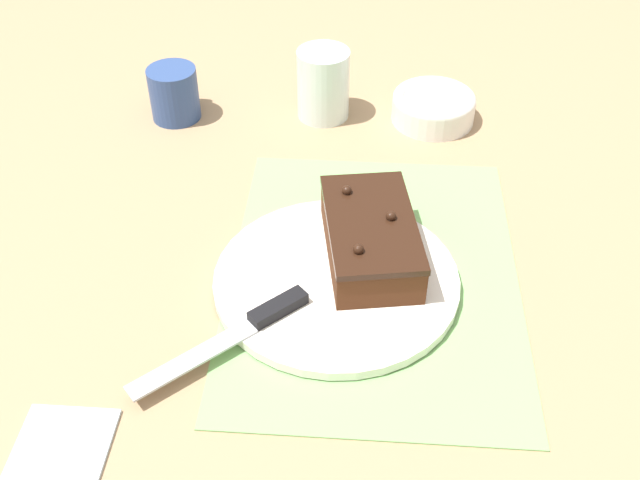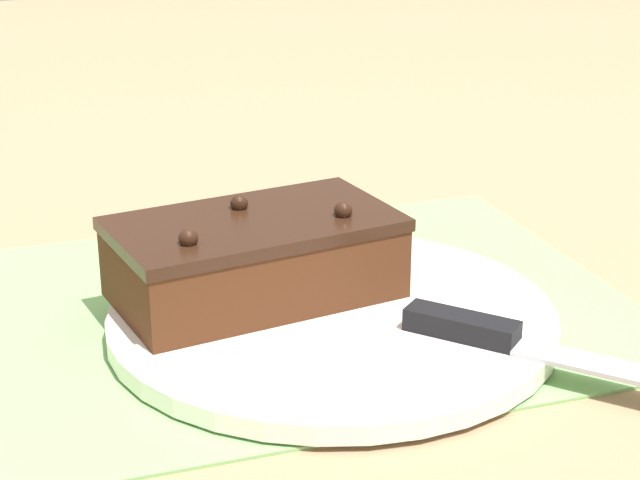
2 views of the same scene
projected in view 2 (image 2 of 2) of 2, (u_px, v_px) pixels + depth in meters
name	position (u px, v px, depth m)	size (l,w,h in m)	color
ground_plane	(281.00, 310.00, 0.72)	(3.00, 3.00, 0.00)	#9E7F5B
placemat_woven	(281.00, 307.00, 0.72)	(0.46, 0.34, 0.00)	#7AB266
cake_plate	(332.00, 319.00, 0.68)	(0.29, 0.29, 0.01)	white
chocolate_cake	(255.00, 257.00, 0.69)	(0.19, 0.13, 0.06)	#472614
serving_knife	(519.00, 342.00, 0.62)	(0.16, 0.17, 0.01)	black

